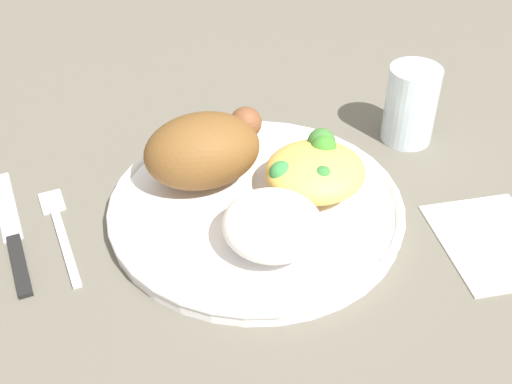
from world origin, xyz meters
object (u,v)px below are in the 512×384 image
(roasted_chicken, at_px, (204,149))
(napkin, at_px, (493,241))
(plate, at_px, (256,207))
(rice_pile, at_px, (272,225))
(water_glass, at_px, (411,105))
(knife, at_px, (13,240))
(fork, at_px, (60,228))
(mac_cheese_with_broccoli, at_px, (314,167))

(roasted_chicken, distance_m, napkin, 0.28)
(plate, xyz_separation_m, napkin, (0.19, -0.11, -0.01))
(rice_pile, xyz_separation_m, water_glass, (0.21, 0.13, 0.01))
(water_glass, xyz_separation_m, napkin, (-0.01, -0.18, -0.04))
(rice_pile, bearing_deg, knife, 156.84)
(fork, xyz_separation_m, knife, (-0.04, -0.00, 0.00))
(roasted_chicken, distance_m, fork, 0.16)
(roasted_chicken, relative_size, mac_cheese_with_broccoli, 1.24)
(mac_cheese_with_broccoli, relative_size, knife, 0.51)
(roasted_chicken, distance_m, knife, 0.20)
(rice_pile, xyz_separation_m, napkin, (0.20, -0.05, -0.04))
(knife, relative_size, napkin, 1.57)
(mac_cheese_with_broccoli, bearing_deg, napkin, -40.59)
(roasted_chicken, distance_m, rice_pile, 0.11)
(mac_cheese_with_broccoli, xyz_separation_m, fork, (-0.24, 0.03, -0.04))
(roasted_chicken, relative_size, rice_pile, 1.34)
(mac_cheese_with_broccoli, distance_m, fork, 0.25)
(plate, xyz_separation_m, rice_pile, (-0.01, -0.06, 0.03))
(napkin, bearing_deg, rice_pile, 166.04)
(roasted_chicken, xyz_separation_m, fork, (-0.15, -0.01, -0.05))
(knife, bearing_deg, fork, 4.41)
(napkin, bearing_deg, water_glass, 87.60)
(knife, relative_size, water_glass, 2.19)
(plate, relative_size, rice_pile, 3.16)
(roasted_chicken, relative_size, napkin, 0.99)
(fork, xyz_separation_m, napkin, (0.38, -0.15, -0.00))
(roasted_chicken, xyz_separation_m, napkin, (0.23, -0.16, -0.05))
(plate, xyz_separation_m, water_glass, (0.20, 0.07, 0.03))
(plate, bearing_deg, roasted_chicken, 127.85)
(fork, distance_m, knife, 0.04)
(plate, bearing_deg, rice_pile, -95.24)
(mac_cheese_with_broccoli, distance_m, napkin, 0.18)
(plate, xyz_separation_m, knife, (-0.22, 0.03, -0.01))
(roasted_chicken, bearing_deg, water_glass, 5.41)
(roasted_chicken, distance_m, mac_cheese_with_broccoli, 0.11)
(roasted_chicken, bearing_deg, rice_pile, -73.87)
(napkin, bearing_deg, plate, 150.54)
(rice_pile, xyz_separation_m, knife, (-0.22, 0.09, -0.04))
(mac_cheese_with_broccoli, relative_size, napkin, 0.80)
(roasted_chicken, height_order, knife, roasted_chicken)
(plate, height_order, fork, plate)
(mac_cheese_with_broccoli, height_order, knife, mac_cheese_with_broccoli)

